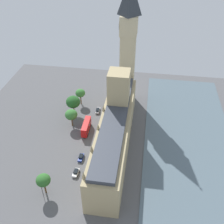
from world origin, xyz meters
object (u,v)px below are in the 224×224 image
object	(u,v)px
pedestrian_by_river_gate	(83,180)
plane_tree_slot_10	(71,115)
double_decker_bus_opposite_hall	(86,127)
car_blue_leading	(81,157)
car_white_under_trees	(76,172)
plane_tree_kerbside	(43,180)
parliament_building	(115,128)
plane_tree_near_tower	(80,93)
clock_tower	(128,43)
plane_tree_far_end	(73,102)
street_lamp_slot_11	(42,188)
pedestrian_midblock	(99,131)
pedestrian_corner	(104,106)
car_silver_trailing	(98,110)

from	to	relation	value
pedestrian_by_river_gate	plane_tree_slot_10	world-z (taller)	plane_tree_slot_10
double_decker_bus_opposite_hall	car_blue_leading	xyz separation A→B (m)	(-1.65, 16.97, -1.75)
car_white_under_trees	plane_tree_kerbside	size ratio (longest dim) A/B	0.47
parliament_building	car_blue_leading	xyz separation A→B (m)	(12.39, 10.31, -8.06)
double_decker_bus_opposite_hall	car_blue_leading	distance (m)	17.14
parliament_building	plane_tree_near_tower	world-z (taller)	parliament_building
clock_tower	plane_tree_far_end	world-z (taller)	clock_tower
plane_tree_slot_10	street_lamp_slot_11	size ratio (longest dim) A/B	1.56
plane_tree_far_end	plane_tree_slot_10	bearing A→B (deg)	99.28
clock_tower	street_lamp_slot_11	distance (m)	73.18
clock_tower	plane_tree_near_tower	xyz separation A→B (m)	(22.58, 7.81, -24.71)
car_white_under_trees	pedestrian_midblock	xyz separation A→B (m)	(-4.08, -24.64, -0.19)
parliament_building	pedestrian_by_river_gate	distance (m)	24.39
parliament_building	plane_tree_near_tower	size ratio (longest dim) A/B	7.53
parliament_building	car_white_under_trees	xyz separation A→B (m)	(12.43, 18.19, -8.06)
car_blue_leading	pedestrian_midblock	distance (m)	17.24
plane_tree_slot_10	street_lamp_slot_11	bearing A→B (deg)	89.86
plane_tree_near_tower	plane_tree_slot_10	bearing A→B (deg)	90.70
plane_tree_slot_10	clock_tower	bearing A→B (deg)	-131.02
parliament_building	plane_tree_far_end	xyz separation A→B (m)	(22.82, -18.26, -1.76)
plane_tree_near_tower	plane_tree_kerbside	bearing A→B (deg)	90.81
double_decker_bus_opposite_hall	plane_tree_near_tower	world-z (taller)	plane_tree_near_tower
car_white_under_trees	pedestrian_corner	distance (m)	44.08
car_blue_leading	plane_tree_slot_10	size ratio (longest dim) A/B	0.49
pedestrian_corner	plane_tree_far_end	bearing A→B (deg)	129.65
clock_tower	pedestrian_midblock	distance (m)	42.90
plane_tree_near_tower	pedestrian_corner	bearing A→B (deg)	172.68
parliament_building	plane_tree_kerbside	size ratio (longest dim) A/B	7.28
car_white_under_trees	plane_tree_far_end	distance (m)	38.43
clock_tower	plane_tree_slot_10	bearing A→B (deg)	48.98
pedestrian_midblock	street_lamp_slot_11	size ratio (longest dim) A/B	0.27
double_decker_bus_opposite_hall	pedestrian_by_river_gate	size ratio (longest dim) A/B	6.53
pedestrian_by_river_gate	street_lamp_slot_11	world-z (taller)	street_lamp_slot_11
plane_tree_far_end	plane_tree_slot_10	size ratio (longest dim) A/B	1.15
car_blue_leading	plane_tree_near_tower	size ratio (longest dim) A/B	0.50
double_decker_bus_opposite_hall	plane_tree_far_end	bearing A→B (deg)	126.05
pedestrian_midblock	pedestrian_by_river_gate	distance (m)	27.60
double_decker_bus_opposite_hall	plane_tree_kerbside	world-z (taller)	plane_tree_kerbside
car_silver_trailing	pedestrian_by_river_gate	size ratio (longest dim) A/B	2.93
pedestrian_corner	plane_tree_far_end	xyz separation A→B (m)	(13.68, 7.51, 6.47)
plane_tree_slot_10	street_lamp_slot_11	distance (m)	38.50
car_silver_trailing	car_blue_leading	xyz separation A→B (m)	(0.69, 31.97, -0.00)
pedestrian_by_river_gate	plane_tree_near_tower	xyz separation A→B (m)	(12.65, -48.51, 5.73)
clock_tower	plane_tree_slot_10	xyz separation A→B (m)	(22.36, 25.71, -24.80)
double_decker_bus_opposite_hall	plane_tree_kerbside	size ratio (longest dim) A/B	1.19
car_blue_leading	street_lamp_slot_11	xyz separation A→B (m)	(9.08, 18.65, 3.12)
car_blue_leading	pedestrian_by_river_gate	distance (m)	11.37
pedestrian_midblock	plane_tree_near_tower	xyz separation A→B (m)	(13.25, -20.92, 5.76)
car_white_under_trees	street_lamp_slot_11	size ratio (longest dim) A/B	0.74
pedestrian_corner	street_lamp_slot_11	distance (m)	56.19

